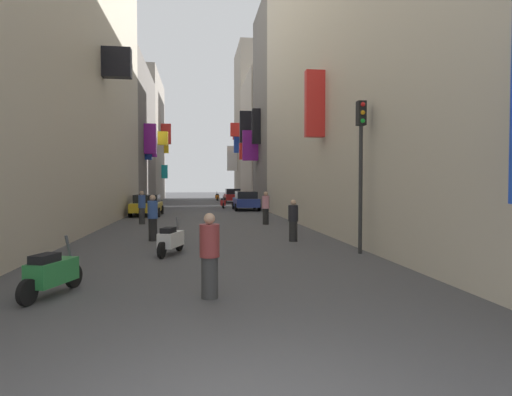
# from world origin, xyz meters

# --- Properties ---
(ground_plane) EXTENTS (140.00, 140.00, 0.00)m
(ground_plane) POSITION_xyz_m (0.00, 30.00, 0.00)
(ground_plane) COLOR #424244
(building_left_mid_a) EXTENTS (7.04, 14.39, 13.17)m
(building_left_mid_a) POSITION_xyz_m (-7.99, 38.74, 6.58)
(building_left_mid_a) COLOR slate
(building_left_mid_a) RESTS_ON ground
(building_left_mid_b) EXTENTS (7.25, 14.06, 15.61)m
(building_left_mid_b) POSITION_xyz_m (-7.99, 52.97, 7.81)
(building_left_mid_b) COLOR gray
(building_left_mid_b) RESTS_ON ground
(building_right_near) EXTENTS (6.87, 29.70, 17.86)m
(building_right_near) POSITION_xyz_m (8.00, 14.84, 8.92)
(building_right_near) COLOR #BCB29E
(building_right_near) RESTS_ON ground
(building_right_mid_a) EXTENTS (7.40, 8.54, 17.52)m
(building_right_mid_a) POSITION_xyz_m (7.98, 33.98, 8.75)
(building_right_mid_a) COLOR slate
(building_right_mid_a) RESTS_ON ground
(building_right_mid_c) EXTENTS (7.34, 11.22, 13.96)m
(building_right_mid_c) POSITION_xyz_m (7.99, 45.05, 6.98)
(building_right_mid_c) COLOR #B2A899
(building_right_mid_c) RESTS_ON ground
(building_right_far) EXTENTS (7.37, 9.35, 20.35)m
(building_right_far) POSITION_xyz_m (7.98, 55.32, 10.15)
(building_right_far) COLOR #9E9384
(building_right_far) RESTS_ON ground
(parked_car_red) EXTENTS (1.95, 3.95, 1.56)m
(parked_car_red) POSITION_xyz_m (3.56, 45.21, 0.81)
(parked_car_red) COLOR #B21E1E
(parked_car_red) RESTS_ON ground
(parked_car_yellow) EXTENTS (1.98, 4.27, 1.41)m
(parked_car_yellow) POSITION_xyz_m (-3.79, 26.41, 0.74)
(parked_car_yellow) COLOR gold
(parked_car_yellow) RESTS_ON ground
(parked_car_blue) EXTENTS (2.00, 4.19, 1.52)m
(parked_car_blue) POSITION_xyz_m (3.52, 31.31, 0.79)
(parked_car_blue) COLOR navy
(parked_car_blue) RESTS_ON ground
(scooter_red) EXTENTS (0.46, 1.90, 1.13)m
(scooter_red) POSITION_xyz_m (1.84, 34.43, 0.46)
(scooter_red) COLOR red
(scooter_red) RESTS_ON ground
(scooter_green) EXTENTS (0.77, 1.80, 1.13)m
(scooter_green) POSITION_xyz_m (-3.19, 5.10, 0.46)
(scooter_green) COLOR #287F3D
(scooter_green) RESTS_ON ground
(scooter_orange) EXTENTS (0.49, 1.96, 1.13)m
(scooter_orange) POSITION_xyz_m (2.09, 51.26, 0.46)
(scooter_orange) COLOR orange
(scooter_orange) RESTS_ON ground
(scooter_white) EXTENTS (0.78, 1.84, 1.13)m
(scooter_white) POSITION_xyz_m (-1.20, 9.79, 0.46)
(scooter_white) COLOR silver
(scooter_white) RESTS_ON ground
(pedestrian_crossing) EXTENTS (0.51, 0.51, 1.57)m
(pedestrian_crossing) POSITION_xyz_m (3.19, 12.23, 0.78)
(pedestrian_crossing) COLOR #252525
(pedestrian_crossing) RESTS_ON ground
(pedestrian_near_left) EXTENTS (0.53, 0.53, 1.74)m
(pedestrian_near_left) POSITION_xyz_m (3.20, 18.94, 0.87)
(pedestrian_near_left) COLOR black
(pedestrian_near_left) RESTS_ON ground
(pedestrian_near_right) EXTENTS (0.40, 0.40, 1.75)m
(pedestrian_near_right) POSITION_xyz_m (-2.07, 13.09, 0.88)
(pedestrian_near_right) COLOR black
(pedestrian_near_right) RESTS_ON ground
(pedestrian_mid_street) EXTENTS (0.54, 0.54, 1.78)m
(pedestrian_mid_street) POSITION_xyz_m (-3.33, 20.03, 0.89)
(pedestrian_mid_street) COLOR #2F2F2F
(pedestrian_mid_street) RESTS_ON ground
(pedestrian_far_away) EXTENTS (0.54, 0.54, 1.63)m
(pedestrian_far_away) POSITION_xyz_m (-0.16, 4.54, 0.81)
(pedestrian_far_away) COLOR #373737
(pedestrian_far_away) RESTS_ON ground
(traffic_light_near_corner) EXTENTS (0.26, 0.34, 4.73)m
(traffic_light_near_corner) POSITION_xyz_m (4.65, 9.19, 3.19)
(traffic_light_near_corner) COLOR #2D2D2D
(traffic_light_near_corner) RESTS_ON ground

